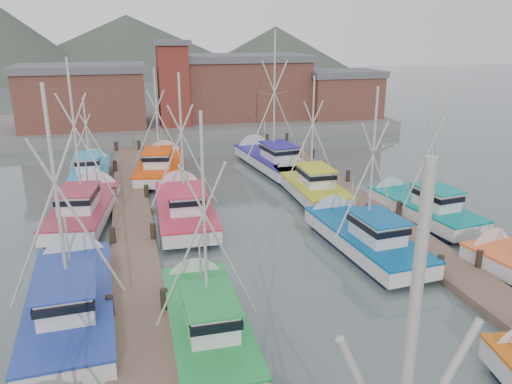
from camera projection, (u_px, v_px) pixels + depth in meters
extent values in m
plane|color=#495856|center=(296.00, 276.00, 22.56)|extent=(260.00, 260.00, 0.00)
cube|color=brown|center=(134.00, 252.00, 24.51)|extent=(2.20, 46.00, 0.40)
cylinder|color=black|center=(111.00, 314.00, 18.66)|extent=(0.30, 0.30, 1.50)
cylinder|color=black|center=(113.00, 242.00, 25.11)|extent=(0.30, 0.30, 1.50)
cylinder|color=black|center=(115.00, 199.00, 31.56)|extent=(0.30, 0.30, 1.50)
cylinder|color=black|center=(115.00, 170.00, 38.01)|extent=(0.30, 0.30, 1.50)
cylinder|color=black|center=(116.00, 150.00, 44.46)|extent=(0.30, 0.30, 1.50)
cylinder|color=black|center=(165.00, 307.00, 19.14)|extent=(0.30, 0.30, 1.50)
cylinder|color=black|center=(153.00, 238.00, 25.59)|extent=(0.30, 0.30, 1.50)
cylinder|color=black|center=(147.00, 196.00, 32.04)|extent=(0.30, 0.30, 1.50)
cylinder|color=black|center=(142.00, 169.00, 38.49)|extent=(0.30, 0.30, 1.50)
cylinder|color=black|center=(139.00, 149.00, 44.94)|extent=(0.30, 0.30, 1.50)
cube|color=brown|center=(391.00, 226.00, 27.86)|extent=(2.20, 46.00, 0.40)
cylinder|color=black|center=(439.00, 271.00, 22.02)|extent=(0.30, 0.30, 1.50)
cylinder|color=black|center=(367.00, 217.00, 28.47)|extent=(0.30, 0.30, 1.50)
cylinder|color=black|center=(321.00, 183.00, 34.91)|extent=(0.30, 0.30, 1.50)
cylinder|color=black|center=(290.00, 159.00, 41.36)|extent=(0.30, 0.30, 1.50)
cylinder|color=black|center=(267.00, 142.00, 47.81)|extent=(0.30, 0.30, 1.50)
cylinder|color=black|center=(478.00, 266.00, 22.50)|extent=(0.30, 0.30, 1.50)
cylinder|color=black|center=(398.00, 214.00, 28.94)|extent=(0.30, 0.30, 1.50)
cylinder|color=black|center=(348.00, 181.00, 35.39)|extent=(0.30, 0.30, 1.50)
cylinder|color=black|center=(313.00, 158.00, 41.84)|extent=(0.30, 0.30, 1.50)
cylinder|color=black|center=(287.00, 141.00, 48.29)|extent=(0.30, 0.30, 1.50)
cube|color=slate|center=(190.00, 124.00, 56.46)|extent=(44.00, 16.00, 1.20)
cube|color=brown|center=(84.00, 99.00, 50.96)|extent=(12.00, 8.00, 5.50)
cube|color=#5A5A5F|center=(80.00, 68.00, 50.01)|extent=(12.72, 8.48, 0.70)
cube|color=brown|center=(241.00, 89.00, 56.77)|extent=(14.00, 9.00, 6.20)
cube|color=#5A5A5F|center=(241.00, 58.00, 55.71)|extent=(14.84, 9.54, 0.70)
cube|color=brown|center=(341.00, 97.00, 56.90)|extent=(8.00, 6.00, 4.50)
cube|color=#5A5A5F|center=(342.00, 73.00, 56.10)|extent=(8.48, 6.36, 0.70)
cube|color=maroon|center=(173.00, 86.00, 50.89)|extent=(3.00, 3.00, 8.00)
cube|color=#5A5A5F|center=(171.00, 43.00, 49.59)|extent=(3.60, 3.60, 0.50)
cone|color=#424B3F|center=(130.00, 71.00, 141.13)|extent=(140.00, 140.00, 30.00)
cone|color=#424B3F|center=(275.00, 71.00, 141.50)|extent=(90.00, 90.00, 24.00)
cube|color=black|center=(208.00, 340.00, 17.75)|extent=(2.24, 6.78, 0.70)
cube|color=silver|center=(207.00, 324.00, 17.55)|extent=(2.54, 7.70, 0.80)
cube|color=green|center=(207.00, 315.00, 17.44)|extent=(2.62, 7.78, 0.10)
cone|color=silver|center=(193.00, 278.00, 21.14)|extent=(2.41, 1.11, 2.40)
cube|color=silver|center=(211.00, 314.00, 16.41)|extent=(1.56, 2.31, 1.10)
cube|color=black|center=(210.00, 308.00, 16.34)|extent=(1.67, 2.55, 0.28)
cube|color=green|center=(210.00, 299.00, 16.23)|extent=(1.77, 2.70, 0.07)
cylinder|color=#B6B2A7|center=(204.00, 221.00, 16.19)|extent=(0.11, 0.11, 7.14)
cylinder|color=#B6B2A7|center=(190.00, 246.00, 16.33)|extent=(2.54, 0.09, 5.58)
cylinder|color=#B6B2A7|center=(220.00, 243.00, 16.57)|extent=(2.54, 0.09, 5.58)
cylinder|color=#B6B2A7|center=(200.00, 266.00, 18.34)|extent=(0.06, 0.06, 2.15)
cube|color=black|center=(364.00, 251.00, 24.98)|extent=(2.99, 7.55, 0.70)
cube|color=silver|center=(365.00, 239.00, 24.78)|extent=(3.39, 8.58, 0.80)
cube|color=#04528E|center=(366.00, 232.00, 24.67)|extent=(3.48, 8.67, 0.10)
cone|color=silver|center=(326.00, 214.00, 28.60)|extent=(2.70, 1.31, 2.62)
cube|color=silver|center=(377.00, 228.00, 23.59)|extent=(1.89, 2.64, 1.10)
cube|color=black|center=(378.00, 224.00, 23.52)|extent=(2.02, 2.90, 0.28)
cube|color=#04528E|center=(378.00, 217.00, 23.41)|extent=(2.14, 3.08, 0.07)
cylinder|color=#B6B2A7|center=(372.00, 163.00, 23.42)|extent=(0.13, 0.13, 7.08)
cylinder|color=#B6B2A7|center=(361.00, 181.00, 23.51)|extent=(2.53, 0.29, 5.54)
cylinder|color=#B6B2A7|center=(381.00, 179.00, 23.85)|extent=(2.53, 0.29, 5.54)
cylinder|color=#B6B2A7|center=(352.00, 199.00, 25.65)|extent=(0.07, 0.07, 2.34)
cube|color=black|center=(73.00, 319.00, 19.07)|extent=(2.99, 8.17, 0.70)
cube|color=silver|center=(71.00, 304.00, 18.87)|extent=(3.39, 9.28, 0.80)
cube|color=#213996|center=(70.00, 295.00, 18.76)|extent=(3.49, 9.37, 0.10)
cone|color=silver|center=(75.00, 258.00, 23.08)|extent=(2.90, 1.23, 2.86)
cube|color=silver|center=(67.00, 296.00, 17.59)|extent=(1.97, 2.83, 1.10)
cube|color=black|center=(66.00, 290.00, 17.51)|extent=(2.10, 3.11, 0.28)
cube|color=#213996|center=(65.00, 281.00, 17.40)|extent=(2.23, 3.30, 0.07)
cylinder|color=#B6B2A7|center=(57.00, 197.00, 17.38)|extent=(0.14, 0.14, 7.86)
cylinder|color=#B6B2A7|center=(41.00, 224.00, 17.49)|extent=(2.81, 0.23, 6.15)
cylinder|color=#B6B2A7|center=(79.00, 220.00, 17.84)|extent=(2.81, 0.23, 6.15)
cylinder|color=#B6B2A7|center=(68.00, 248.00, 19.88)|extent=(0.08, 0.08, 2.75)
cone|color=silver|center=(480.00, 249.00, 24.02)|extent=(2.77, 1.59, 2.61)
cube|color=black|center=(185.00, 220.00, 29.12)|extent=(2.87, 8.13, 0.70)
cube|color=silver|center=(185.00, 209.00, 28.92)|extent=(3.27, 9.23, 0.80)
cube|color=#C62541|center=(184.00, 203.00, 28.80)|extent=(3.36, 9.33, 0.10)
cone|color=silver|center=(179.00, 189.00, 33.21)|extent=(2.89, 1.19, 2.86)
cube|color=silver|center=(186.00, 200.00, 27.61)|extent=(1.93, 2.80, 1.10)
cube|color=black|center=(185.00, 196.00, 27.54)|extent=(2.06, 3.08, 0.28)
cube|color=#C62541|center=(185.00, 190.00, 27.43)|extent=(2.18, 3.26, 0.07)
cylinder|color=#B6B2A7|center=(182.00, 141.00, 27.50)|extent=(0.13, 0.13, 7.36)
cylinder|color=#B6B2A7|center=(172.00, 157.00, 27.64)|extent=(2.63, 0.18, 5.75)
cylinder|color=#B6B2A7|center=(193.00, 156.00, 27.89)|extent=(2.63, 0.18, 5.75)
cylinder|color=#B6B2A7|center=(181.00, 175.00, 29.96)|extent=(0.08, 0.08, 2.55)
cube|color=black|center=(309.00, 195.00, 33.52)|extent=(2.46, 7.42, 0.70)
cube|color=silver|center=(310.00, 186.00, 33.32)|extent=(2.79, 8.43, 0.80)
cube|color=gold|center=(310.00, 180.00, 33.20)|extent=(2.88, 8.52, 0.10)
cone|color=silver|center=(290.00, 172.00, 37.25)|extent=(2.64, 1.12, 2.63)
cube|color=silver|center=(316.00, 176.00, 32.10)|extent=(1.72, 2.54, 1.10)
cube|color=black|center=(316.00, 173.00, 32.03)|extent=(1.83, 2.79, 0.28)
cube|color=gold|center=(316.00, 167.00, 31.91)|extent=(1.94, 2.96, 0.07)
cylinder|color=#B6B2A7|center=(313.00, 130.00, 32.00)|extent=(0.12, 0.12, 6.82)
cylinder|color=#B6B2A7|center=(304.00, 143.00, 32.12)|extent=(2.44, 0.10, 5.33)
cylinder|color=#B6B2A7|center=(320.00, 142.00, 32.37)|extent=(2.44, 0.10, 5.33)
cylinder|color=#B6B2A7|center=(303.00, 157.00, 34.23)|extent=(0.07, 0.07, 2.35)
cube|color=black|center=(85.00, 219.00, 29.17)|extent=(3.61, 8.08, 0.70)
cube|color=silver|center=(84.00, 209.00, 28.97)|extent=(4.10, 9.18, 0.80)
cube|color=#9C283E|center=(83.00, 203.00, 28.86)|extent=(4.20, 9.28, 0.10)
cone|color=silver|center=(99.00, 189.00, 33.21)|extent=(2.89, 1.48, 2.77)
cube|color=silver|center=(78.00, 199.00, 27.68)|extent=(2.14, 2.89, 1.10)
cube|color=black|center=(78.00, 195.00, 27.60)|extent=(2.30, 3.16, 0.28)
cube|color=#9C283E|center=(77.00, 189.00, 27.49)|extent=(2.44, 3.36, 0.07)
cylinder|color=#B6B2A7|center=(75.00, 134.00, 27.43)|extent=(0.15, 0.15, 8.16)
cylinder|color=#B6B2A7|center=(65.00, 151.00, 27.66)|extent=(2.90, 0.51, 6.38)
cylinder|color=#B6B2A7|center=(88.00, 150.00, 27.79)|extent=(2.90, 0.51, 6.38)
cylinder|color=#B6B2A7|center=(87.00, 175.00, 29.99)|extent=(0.09, 0.09, 2.66)
cube|color=black|center=(423.00, 219.00, 29.18)|extent=(3.05, 6.99, 0.70)
cube|color=silver|center=(424.00, 209.00, 28.98)|extent=(3.47, 7.94, 0.80)
cube|color=#02827B|center=(424.00, 203.00, 28.86)|extent=(3.55, 8.03, 0.10)
cone|color=silver|center=(384.00, 193.00, 32.42)|extent=(2.55, 1.39, 2.43)
cube|color=silver|center=(437.00, 198.00, 27.87)|extent=(1.84, 2.48, 1.10)
cube|color=black|center=(437.00, 194.00, 27.80)|extent=(1.97, 2.72, 0.28)
cube|color=#02827B|center=(438.00, 188.00, 27.69)|extent=(2.09, 2.89, 0.07)
cylinder|color=#B6B2A7|center=(432.00, 149.00, 27.74)|extent=(0.13, 0.13, 6.39)
cylinder|color=#B6B2A7|center=(423.00, 163.00, 27.79)|extent=(2.28, 0.37, 5.00)
cylinder|color=#B6B2A7|center=(438.00, 161.00, 28.15)|extent=(2.28, 0.37, 5.00)
cylinder|color=#B6B2A7|center=(411.00, 176.00, 29.71)|extent=(0.07, 0.07, 2.25)
cube|color=black|center=(161.00, 175.00, 38.22)|extent=(3.86, 8.24, 0.70)
cube|color=silver|center=(160.00, 167.00, 38.02)|extent=(4.39, 9.36, 0.80)
cube|color=#EA4000|center=(160.00, 162.00, 37.90)|extent=(4.49, 9.46, 0.10)
cone|color=silver|center=(165.00, 155.00, 42.33)|extent=(2.96, 1.55, 2.81)
cube|color=silver|center=(158.00, 158.00, 36.70)|extent=(2.24, 2.96, 1.10)
cube|color=black|center=(158.00, 155.00, 36.63)|extent=(2.40, 3.25, 0.28)
cube|color=#EA4000|center=(157.00, 150.00, 36.52)|extent=(2.55, 3.45, 0.07)
cylinder|color=#B6B2A7|center=(157.00, 116.00, 36.65)|extent=(0.14, 0.14, 7.00)
cylinder|color=#B6B2A7|center=(149.00, 127.00, 36.86)|extent=(2.49, 0.51, 5.48)
cylinder|color=#B6B2A7|center=(165.00, 127.00, 36.95)|extent=(2.49, 0.51, 5.48)
cylinder|color=#B6B2A7|center=(161.00, 142.00, 39.06)|extent=(0.08, 0.08, 2.51)
cube|color=black|center=(273.00, 168.00, 40.11)|extent=(3.72, 8.67, 0.70)
cube|color=silver|center=(273.00, 160.00, 39.91)|extent=(4.23, 9.85, 0.80)
cube|color=navy|center=(273.00, 156.00, 39.79)|extent=(4.33, 9.96, 0.10)
cone|color=silver|center=(251.00, 150.00, 44.18)|extent=(3.09, 1.45, 2.98)
cube|color=silver|center=(279.00, 152.00, 38.60)|extent=(2.26, 3.07, 1.10)
cube|color=black|center=(279.00, 149.00, 38.53)|extent=(2.41, 3.37, 0.28)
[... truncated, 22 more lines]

